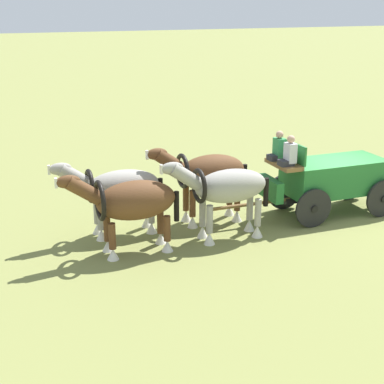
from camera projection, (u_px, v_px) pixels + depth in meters
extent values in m
plane|color=olive|center=(331.00, 212.00, 17.65)|extent=(220.00, 220.00, 0.00)
cube|color=#236B2D|center=(334.00, 176.00, 17.29)|extent=(3.04, 1.57, 0.99)
cube|color=brown|center=(284.00, 164.00, 16.53)|extent=(0.62, 1.32, 0.12)
cube|color=#236B2D|center=(270.00, 189.00, 16.61)|extent=(0.29, 1.16, 0.60)
cube|color=#236B2D|center=(294.00, 152.00, 16.53)|extent=(0.12, 1.30, 0.55)
cube|color=black|center=(333.00, 195.00, 17.47)|extent=(3.28, 0.30, 0.16)
cylinder|color=black|center=(313.00, 208.00, 16.34)|extent=(1.13, 0.13, 1.13)
cylinder|color=black|center=(313.00, 208.00, 16.34)|extent=(0.21, 0.19, 0.20)
cylinder|color=black|center=(284.00, 191.00, 17.80)|extent=(1.13, 0.13, 1.13)
cylinder|color=black|center=(284.00, 191.00, 17.80)|extent=(0.21, 0.19, 0.20)
cylinder|color=black|center=(383.00, 199.00, 17.15)|extent=(1.13, 0.13, 1.13)
cylinder|color=black|center=(383.00, 199.00, 17.15)|extent=(0.21, 0.19, 0.20)
cylinder|color=black|center=(350.00, 183.00, 18.60)|extent=(1.13, 0.13, 1.13)
cylinder|color=black|center=(350.00, 183.00, 18.60)|extent=(0.21, 0.19, 0.20)
cylinder|color=brown|center=(250.00, 204.00, 16.51)|extent=(2.60, 0.22, 0.10)
cube|color=#2D2D33|center=(286.00, 163.00, 16.16)|extent=(0.41, 0.34, 0.16)
cube|color=silver|center=(290.00, 153.00, 16.12)|extent=(0.26, 0.37, 0.55)
sphere|color=tan|center=(291.00, 139.00, 16.00)|extent=(0.22, 0.22, 0.22)
cube|color=#2D2D33|center=(275.00, 157.00, 16.73)|extent=(0.41, 0.34, 0.16)
cube|color=#338C4C|center=(279.00, 148.00, 16.68)|extent=(0.26, 0.37, 0.55)
sphere|color=tan|center=(280.00, 135.00, 16.56)|extent=(0.22, 0.22, 0.22)
ellipsoid|color=#9E998E|center=(231.00, 186.00, 15.36)|extent=(2.06, 0.99, 0.90)
cylinder|color=#9E998E|center=(210.00, 219.00, 15.14)|extent=(0.18, 0.18, 0.76)
cone|color=silver|center=(209.00, 238.00, 15.31)|extent=(0.30, 0.30, 0.33)
cylinder|color=#9E998E|center=(203.00, 213.00, 15.58)|extent=(0.18, 0.18, 0.76)
cone|color=silver|center=(202.00, 232.00, 15.75)|extent=(0.30, 0.30, 0.33)
cylinder|color=#9E998E|center=(258.00, 212.00, 15.62)|extent=(0.18, 0.18, 0.76)
cone|color=silver|center=(257.00, 231.00, 15.79)|extent=(0.30, 0.30, 0.33)
cylinder|color=#9E998E|center=(250.00, 207.00, 16.06)|extent=(0.18, 0.18, 0.76)
cone|color=silver|center=(249.00, 225.00, 16.23)|extent=(0.30, 0.30, 0.33)
cylinder|color=#9E998E|center=(186.00, 177.00, 14.81)|extent=(0.96, 0.40, 0.81)
ellipsoid|color=#9E998E|center=(172.00, 168.00, 14.60)|extent=(0.61, 0.29, 0.32)
cube|color=silver|center=(161.00, 169.00, 14.51)|extent=(0.06, 0.10, 0.24)
torus|color=black|center=(199.00, 186.00, 15.02)|extent=(0.16, 0.93, 0.93)
cylinder|color=black|center=(266.00, 192.00, 15.82)|extent=(0.14, 0.14, 0.80)
ellipsoid|color=brown|center=(212.00, 171.00, 16.50)|extent=(2.02, 1.05, 0.97)
cylinder|color=brown|center=(193.00, 204.00, 16.28)|extent=(0.18, 0.18, 0.77)
cone|color=silver|center=(193.00, 222.00, 16.45)|extent=(0.30, 0.30, 0.33)
cylinder|color=brown|center=(186.00, 198.00, 16.75)|extent=(0.18, 0.18, 0.77)
cone|color=silver|center=(186.00, 216.00, 16.92)|extent=(0.30, 0.30, 0.33)
cylinder|color=brown|center=(237.00, 198.00, 16.75)|extent=(0.18, 0.18, 0.77)
cone|color=silver|center=(237.00, 216.00, 16.92)|extent=(0.30, 0.30, 0.33)
cylinder|color=brown|center=(230.00, 192.00, 17.22)|extent=(0.18, 0.18, 0.77)
cone|color=silver|center=(229.00, 210.00, 17.39)|extent=(0.30, 0.30, 0.33)
cylinder|color=brown|center=(170.00, 162.00, 15.95)|extent=(0.96, 0.40, 0.81)
ellipsoid|color=brown|center=(157.00, 154.00, 15.74)|extent=(0.61, 0.29, 0.32)
cube|color=silver|center=(147.00, 155.00, 15.65)|extent=(0.06, 0.10, 0.24)
torus|color=black|center=(182.00, 171.00, 16.17)|extent=(0.16, 1.00, 0.99)
cylinder|color=black|center=(245.00, 178.00, 16.95)|extent=(0.14, 0.14, 0.80)
ellipsoid|color=brown|center=(136.00, 200.00, 14.51)|extent=(2.08, 1.09, 1.00)
cylinder|color=brown|center=(112.00, 236.00, 14.26)|extent=(0.18, 0.18, 0.67)
cone|color=silver|center=(113.00, 254.00, 14.41)|extent=(0.30, 0.30, 0.29)
cylinder|color=brown|center=(107.00, 228.00, 14.75)|extent=(0.18, 0.18, 0.67)
cone|color=silver|center=(108.00, 246.00, 14.90)|extent=(0.30, 0.30, 0.29)
cylinder|color=brown|center=(167.00, 228.00, 14.74)|extent=(0.18, 0.18, 0.67)
cone|color=silver|center=(167.00, 246.00, 14.89)|extent=(0.30, 0.30, 0.29)
cylinder|color=brown|center=(160.00, 221.00, 15.23)|extent=(0.18, 0.18, 0.67)
cone|color=silver|center=(161.00, 238.00, 15.38)|extent=(0.30, 0.30, 0.29)
cylinder|color=brown|center=(84.00, 190.00, 13.94)|extent=(0.96, 0.40, 0.81)
ellipsoid|color=brown|center=(68.00, 182.00, 13.74)|extent=(0.61, 0.29, 0.32)
cube|color=silver|center=(56.00, 183.00, 13.64)|extent=(0.06, 0.10, 0.24)
torus|color=black|center=(100.00, 201.00, 14.16)|extent=(0.17, 1.02, 1.02)
cylinder|color=black|center=(177.00, 206.00, 14.96)|extent=(0.14, 0.14, 0.80)
ellipsoid|color=#9E998E|center=(123.00, 186.00, 15.66)|extent=(2.04, 0.97, 0.89)
cylinder|color=#9E998E|center=(101.00, 217.00, 15.44)|extent=(0.18, 0.18, 0.70)
cone|color=silver|center=(102.00, 235.00, 15.59)|extent=(0.30, 0.30, 0.30)
cylinder|color=#9E998E|center=(97.00, 211.00, 15.87)|extent=(0.18, 0.18, 0.70)
cone|color=silver|center=(98.00, 228.00, 16.02)|extent=(0.30, 0.30, 0.30)
cylinder|color=#9E998E|center=(151.00, 211.00, 15.91)|extent=(0.18, 0.18, 0.70)
cone|color=silver|center=(152.00, 228.00, 16.07)|extent=(0.30, 0.30, 0.30)
cylinder|color=#9E998E|center=(146.00, 205.00, 16.34)|extent=(0.18, 0.18, 0.70)
cone|color=silver|center=(147.00, 222.00, 16.50)|extent=(0.30, 0.30, 0.30)
cylinder|color=#9E998E|center=(75.00, 177.00, 15.11)|extent=(0.96, 0.40, 0.81)
ellipsoid|color=#9E998E|center=(60.00, 169.00, 14.90)|extent=(0.61, 0.29, 0.32)
cube|color=silver|center=(49.00, 170.00, 14.81)|extent=(0.06, 0.10, 0.24)
torus|color=black|center=(90.00, 186.00, 15.33)|extent=(0.16, 0.92, 0.92)
cylinder|color=black|center=(160.00, 192.00, 16.11)|extent=(0.14, 0.14, 0.80)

